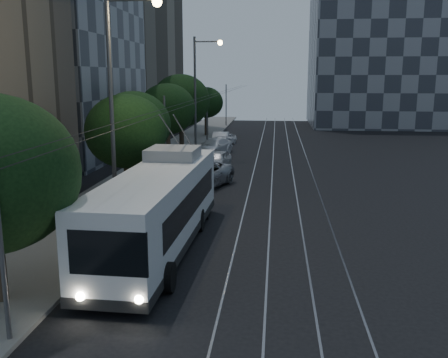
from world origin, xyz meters
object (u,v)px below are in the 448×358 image
car_white_b (214,147)px  streetlamp_far (200,87)px  car_white_c (221,140)px  pickup_silver (198,176)px  car_white_a (217,160)px  car_white_d (225,139)px  trolleybus (159,208)px  streetlamp_near (120,91)px

car_white_b → streetlamp_far: (-0.93, -2.15, 5.57)m
car_white_c → streetlamp_far: 9.04m
car_white_c → streetlamp_far: streetlamp_far is taller
pickup_silver → car_white_a: 7.58m
car_white_c → car_white_d: 1.88m
trolleybus → car_white_d: size_ratio=3.72×
trolleybus → streetlamp_far: 24.32m
streetlamp_far → car_white_b: bearing=66.5°
car_white_a → car_white_d: car_white_a is taller
car_white_d → car_white_c: bearing=-82.4°
trolleybus → car_white_c: trolleybus is taller
trolleybus → streetlamp_near: bearing=131.3°
car_white_a → car_white_b: (-1.15, 6.84, 0.06)m
car_white_b → car_white_d: (0.41, 6.76, -0.13)m
pickup_silver → car_white_d: (-0.33, 21.17, -0.26)m
trolleybus → pickup_silver: size_ratio=2.12×
trolleybus → car_white_c: bearing=93.2°
car_white_a → streetlamp_far: 7.63m
pickup_silver → car_white_a: bearing=105.5°
car_white_b → streetlamp_far: streetlamp_far is taller
car_white_a → pickup_silver: bearing=-83.4°
trolleybus → car_white_b: size_ratio=2.59×
car_white_a → streetlamp_far: (-2.08, 4.69, 5.64)m
pickup_silver → streetlamp_near: streetlamp_near is taller
car_white_d → streetlamp_far: (-1.34, -8.91, 5.71)m
pickup_silver → car_white_d: 21.17m
car_white_b → car_white_a: bearing=-60.8°
car_white_a → car_white_b: car_white_b is taller
streetlamp_near → streetlamp_far: streetlamp_near is taller
trolleybus → pickup_silver: (-0.20, 11.56, -0.95)m
trolleybus → car_white_a: size_ratio=3.34×
streetlamp_near → car_white_a: bearing=80.6°
pickup_silver → car_white_b: size_ratio=1.23×
car_white_b → streetlamp_far: 6.05m
car_white_b → pickup_silver: bearing=-67.3°
car_white_a → streetlamp_near: 17.40m
pickup_silver → streetlamp_near: (-2.27, -8.57, 5.73)m
car_white_c → streetlamp_near: bearing=-94.2°
car_white_b → car_white_c: size_ratio=1.12×
pickup_silver → streetlamp_far: size_ratio=0.59×
car_white_d → pickup_silver: bearing=-71.9°
trolleybus → streetlamp_far: size_ratio=1.26×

